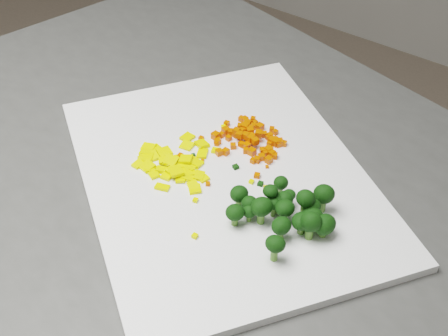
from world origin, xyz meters
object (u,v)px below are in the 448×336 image
Objects in this scene: cutting_board at (224,177)px; broccoli_pile at (282,206)px; carrot_pile at (250,134)px; pepper_pile at (179,161)px.

broccoli_pile is at bearing -15.30° from cutting_board.
cutting_board is at bearing -81.46° from carrot_pile.
broccoli_pile reaches higher than pepper_pile.
broccoli_pile reaches higher than cutting_board.
cutting_board is 0.12m from broccoli_pile.
carrot_pile reaches higher than cutting_board.
carrot_pile is at bearing 138.92° from broccoli_pile.
broccoli_pile is (0.11, -0.03, 0.03)m from cutting_board.
pepper_pile is 0.97× the size of broccoli_pile.
carrot_pile is 0.11m from pepper_pile.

